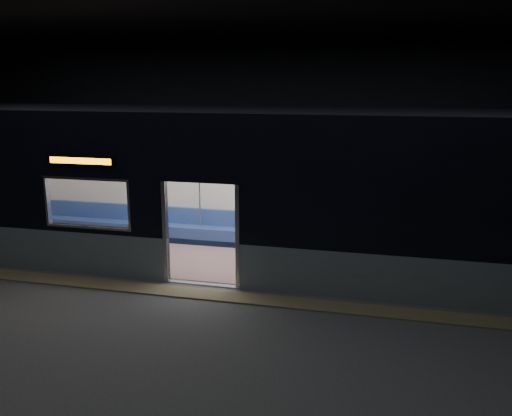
% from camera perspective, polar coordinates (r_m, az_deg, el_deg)
% --- Properties ---
extents(station_floor, '(24.00, 14.00, 0.01)m').
position_cam_1_polar(station_floor, '(9.94, -7.71, -10.15)').
color(station_floor, '#47494C').
rests_on(station_floor, ground).
extents(station_envelope, '(24.00, 14.00, 5.00)m').
position_cam_1_polar(station_envelope, '(9.14, -8.43, 11.49)').
color(station_envelope, black).
rests_on(station_envelope, station_floor).
extents(tactile_strip, '(22.80, 0.50, 0.03)m').
position_cam_1_polar(tactile_strip, '(10.40, -6.60, -8.90)').
color(tactile_strip, '#8C7F59').
rests_on(tactile_strip, station_floor).
extents(metro_car, '(18.00, 3.04, 3.35)m').
position_cam_1_polar(metro_car, '(11.71, -3.44, 3.01)').
color(metro_car, gray).
rests_on(metro_car, station_floor).
extents(passenger, '(0.49, 0.79, 1.49)m').
position_cam_1_polar(passenger, '(12.63, 2.33, -0.86)').
color(passenger, black).
rests_on(passenger, metro_car).
extents(handbag, '(0.33, 0.29, 0.17)m').
position_cam_1_polar(handbag, '(12.43, 1.87, -1.73)').
color(handbag, black).
rests_on(handbag, passenger).
extents(transit_map, '(1.12, 0.03, 0.73)m').
position_cam_1_polar(transit_map, '(12.61, 19.44, 1.47)').
color(transit_map, white).
rests_on(transit_map, metro_car).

